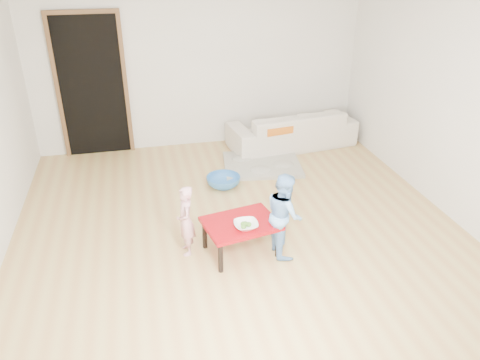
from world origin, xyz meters
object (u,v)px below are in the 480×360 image
object	(u,v)px
red_table	(241,237)
child_pink	(186,221)
bowl	(246,225)
child_blue	(284,214)
basin	(223,181)
sofa	(292,129)

from	to	relation	value
red_table	child_pink	bearing A→B (deg)	167.17
bowl	child_blue	size ratio (longest dim) A/B	0.27
bowl	child_pink	bearing A→B (deg)	157.35
bowl	red_table	bearing A→B (deg)	102.85
basin	red_table	bearing A→B (deg)	-94.27
basin	child_blue	bearing A→B (deg)	-78.45
basin	bowl	bearing A→B (deg)	-93.03
red_table	bowl	xyz separation A→B (m)	(0.03, -0.12, 0.21)
child_pink	sofa	bearing A→B (deg)	139.88
red_table	basin	distance (m)	1.51
bowl	child_pink	world-z (taller)	child_pink
child_pink	child_blue	size ratio (longest dim) A/B	0.85
sofa	child_pink	size ratio (longest dim) A/B	2.59
basin	sofa	bearing A→B (deg)	40.45
red_table	bowl	distance (m)	0.24
red_table	basin	world-z (taller)	red_table
sofa	basin	size ratio (longest dim) A/B	4.35
child_pink	child_blue	distance (m)	1.01
sofa	child_blue	world-z (taller)	child_blue
child_pink	red_table	bearing A→B (deg)	75.52
sofa	basin	world-z (taller)	sofa
child_blue	child_pink	bearing A→B (deg)	77.76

